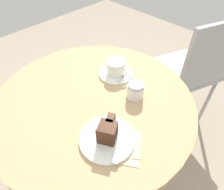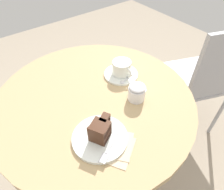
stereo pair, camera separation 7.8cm
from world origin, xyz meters
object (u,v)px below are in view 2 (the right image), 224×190
at_px(teaspoon, 126,79).
at_px(coffee_cup, 122,68).
at_px(cake_slice, 101,130).
at_px(fork, 109,149).
at_px(napkin, 115,146).
at_px(cake_plate, 100,138).
at_px(saucer, 121,74).
at_px(sugar_pot, 137,92).
at_px(cafe_chair, 206,77).

bearing_deg(teaspoon, coffee_cup, -119.43).
relative_size(coffee_cup, teaspoon, 1.23).
distance_m(cake_slice, fork, 0.07).
height_order(fork, napkin, fork).
bearing_deg(cake_plate, saucer, 129.31).
bearing_deg(sugar_pot, cake_plate, -73.19).
relative_size(teaspoon, napkin, 0.54).
bearing_deg(sugar_pot, cafe_chair, 89.45).
bearing_deg(cake_plate, fork, -5.83).
xyz_separation_m(napkin, cafe_chair, (-0.12, 0.78, -0.17)).
bearing_deg(cafe_chair, sugar_pot, 20.95).
distance_m(cake_slice, cafe_chair, 0.83).
distance_m(cake_slice, sugar_pot, 0.23).
distance_m(saucer, teaspoon, 0.05).
height_order(saucer, cake_slice, cake_slice).
distance_m(teaspoon, cake_slice, 0.32).
xyz_separation_m(saucer, fork, (0.28, -0.28, 0.01)).
bearing_deg(fork, teaspoon, -167.23).
height_order(teaspoon, sugar_pot, sugar_pot).
bearing_deg(teaspoon, fork, 28.78).
height_order(cake_slice, sugar_pot, cake_slice).
distance_m(saucer, sugar_pot, 0.17).
bearing_deg(teaspoon, cake_slice, 21.98).
distance_m(cake_plate, cake_slice, 0.04).
bearing_deg(coffee_cup, cake_slice, -50.80).
distance_m(coffee_cup, napkin, 0.38).
relative_size(teaspoon, cake_plate, 0.49).
xyz_separation_m(saucer, cafe_chair, (0.16, 0.53, -0.17)).
bearing_deg(fork, cake_plate, -124.22).
bearing_deg(cake_slice, saucer, 129.71).
xyz_separation_m(coffee_cup, napkin, (0.28, -0.26, -0.04)).
distance_m(cake_plate, fork, 0.06).
distance_m(napkin, sugar_pot, 0.24).
xyz_separation_m(cake_plate, sugar_pot, (-0.07, 0.23, 0.03)).
distance_m(teaspoon, fork, 0.36).
height_order(saucer, coffee_cup, coffee_cup).
xyz_separation_m(saucer, cake_plate, (0.23, -0.28, 0.00)).
distance_m(coffee_cup, cake_plate, 0.36).
xyz_separation_m(teaspoon, cake_slice, (0.18, -0.26, 0.03)).
xyz_separation_m(teaspoon, fork, (0.24, -0.27, 0.00)).
bearing_deg(saucer, coffee_cup, 55.75).
xyz_separation_m(cake_plate, cafe_chair, (-0.06, 0.81, -0.17)).
bearing_deg(saucer, teaspoon, -13.41).
relative_size(saucer, cafe_chair, 0.18).
xyz_separation_m(cake_slice, cafe_chair, (-0.06, 0.80, -0.21)).
xyz_separation_m(coffee_cup, teaspoon, (0.05, -0.01, -0.03)).
relative_size(cake_plate, sugar_pot, 2.57).
bearing_deg(fork, napkin, 160.03).
bearing_deg(saucer, napkin, -42.24).
xyz_separation_m(cake_slice, fork, (0.06, -0.01, -0.03)).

